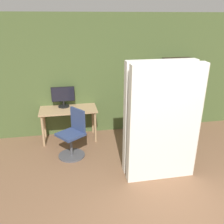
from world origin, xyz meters
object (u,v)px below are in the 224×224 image
(bookshelf, at_px, (172,98))
(mattress_far, at_px, (158,118))
(mattress_near, at_px, (165,125))
(monitor, at_px, (63,96))
(office_chair, at_px, (73,137))

(bookshelf, distance_m, mattress_far, 1.93)
(mattress_far, bearing_deg, bookshelf, 59.27)
(mattress_near, bearing_deg, mattress_far, 90.00)
(monitor, bearing_deg, mattress_near, -50.80)
(office_chair, height_order, mattress_near, mattress_near)
(bookshelf, height_order, mattress_far, mattress_far)
(mattress_near, bearing_deg, office_chair, 144.32)
(office_chair, bearing_deg, bookshelf, 20.51)
(bookshelf, relative_size, mattress_far, 0.87)
(monitor, relative_size, mattress_near, 0.26)
(monitor, height_order, mattress_near, mattress_near)
(monitor, relative_size, bookshelf, 0.29)
(bookshelf, xyz_separation_m, mattress_far, (-0.98, -1.65, 0.21))
(monitor, relative_size, mattress_far, 0.26)
(monitor, distance_m, bookshelf, 2.57)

